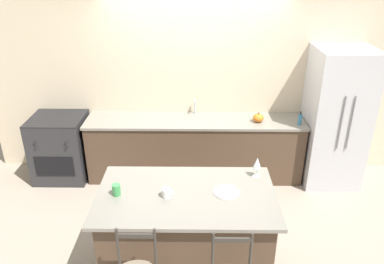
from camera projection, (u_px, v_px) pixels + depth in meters
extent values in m
plane|color=gray|center=(195.00, 187.00, 5.30)|extent=(18.00, 18.00, 0.00)
cube|color=beige|center=(195.00, 81.00, 5.34)|extent=(6.00, 0.07, 2.70)
cube|color=#4C3828|center=(195.00, 149.00, 5.45)|extent=(3.03, 0.62, 0.86)
cube|color=gray|center=(195.00, 120.00, 5.26)|extent=(3.06, 0.66, 0.03)
cube|color=black|center=(195.00, 120.00, 5.25)|extent=(0.56, 0.34, 0.01)
cylinder|color=#ADAFB5|center=(195.00, 106.00, 5.39)|extent=(0.02, 0.02, 0.22)
cylinder|color=#ADAFB5|center=(195.00, 101.00, 5.30)|extent=(0.02, 0.12, 0.02)
cube|color=#4C3828|center=(186.00, 235.00, 3.73)|extent=(1.57, 0.88, 0.91)
cube|color=gray|center=(186.00, 196.00, 3.53)|extent=(1.69, 1.00, 0.03)
cube|color=#BCBCC1|center=(335.00, 118.00, 5.13)|extent=(0.76, 0.75, 1.92)
cylinder|color=#939399|center=(342.00, 123.00, 4.74)|extent=(0.02, 0.02, 0.73)
cylinder|color=#939399|center=(351.00, 123.00, 4.74)|extent=(0.02, 0.02, 0.73)
cube|color=#28282B|center=(61.00, 148.00, 5.41)|extent=(0.74, 0.68, 0.92)
cube|color=black|center=(54.00, 166.00, 5.14)|extent=(0.53, 0.01, 0.29)
cube|color=black|center=(56.00, 118.00, 5.21)|extent=(0.74, 0.68, 0.02)
cylinder|color=black|center=(34.00, 143.00, 4.98)|extent=(0.03, 0.02, 0.03)
cylinder|color=black|center=(65.00, 143.00, 4.98)|extent=(0.03, 0.02, 0.03)
cylinder|color=black|center=(35.00, 148.00, 5.02)|extent=(0.03, 0.02, 0.03)
cylinder|color=black|center=(66.00, 148.00, 5.01)|extent=(0.03, 0.02, 0.03)
cylinder|color=#332D28|center=(118.00, 247.00, 2.98)|extent=(0.02, 0.02, 0.37)
cylinder|color=#332D28|center=(155.00, 248.00, 2.97)|extent=(0.02, 0.02, 0.37)
cube|color=#332D28|center=(136.00, 236.00, 2.92)|extent=(0.30, 0.02, 0.04)
cylinder|color=#332D28|center=(213.00, 252.00, 2.93)|extent=(0.02, 0.02, 0.37)
cylinder|color=#332D28|center=(251.00, 252.00, 2.93)|extent=(0.02, 0.02, 0.37)
cube|color=#332D28|center=(232.00, 240.00, 2.88)|extent=(0.30, 0.02, 0.04)
cylinder|color=white|center=(226.00, 192.00, 3.54)|extent=(0.25, 0.25, 0.01)
torus|color=white|center=(226.00, 191.00, 3.54)|extent=(0.24, 0.24, 0.01)
cylinder|color=white|center=(256.00, 176.00, 3.80)|extent=(0.08, 0.08, 0.00)
cylinder|color=white|center=(256.00, 172.00, 3.78)|extent=(0.01, 0.01, 0.10)
cone|color=white|center=(257.00, 163.00, 3.74)|extent=(0.08, 0.08, 0.11)
cylinder|color=white|center=(166.00, 193.00, 3.46)|extent=(0.09, 0.09, 0.09)
torus|color=white|center=(171.00, 193.00, 3.46)|extent=(0.06, 0.01, 0.06)
cylinder|color=#3D934C|center=(116.00, 190.00, 3.48)|extent=(0.08, 0.08, 0.11)
ellipsoid|color=orange|center=(258.00, 118.00, 5.14)|extent=(0.15, 0.15, 0.12)
cylinder|color=brown|center=(259.00, 113.00, 5.11)|extent=(0.02, 0.02, 0.02)
cylinder|color=teal|center=(300.00, 120.00, 5.04)|extent=(0.05, 0.05, 0.15)
cylinder|color=black|center=(301.00, 113.00, 5.00)|extent=(0.02, 0.02, 0.04)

